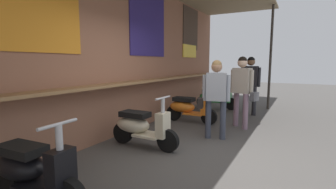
{
  "coord_description": "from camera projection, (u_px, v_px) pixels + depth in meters",
  "views": [
    {
      "loc": [
        -3.65,
        -1.47,
        1.55
      ],
      "look_at": [
        1.58,
        1.39,
        0.77
      ],
      "focal_mm": 26.03,
      "sensor_mm": 36.0,
      "label": 1
    }
  ],
  "objects": [
    {
      "name": "ground_plane",
      "position": [
        196.0,
        156.0,
        4.08
      ],
      "size": [
        33.91,
        33.91,
        0.0
      ],
      "primitive_type": "plane",
      "color": "#474442"
    },
    {
      "name": "shopper_with_handbag",
      "position": [
        242.0,
        85.0,
        5.74
      ],
      "size": [
        0.37,
        0.68,
        1.7
      ],
      "rotation": [
        0.0,
        0.0,
        -0.28
      ],
      "color": "gray",
      "rests_on": "ground_plane"
    },
    {
      "name": "scooter_green",
      "position": [
        214.0,
        97.0,
        8.26
      ],
      "size": [
        0.46,
        1.4,
        0.97
      ],
      "rotation": [
        0.0,
        0.0,
        -1.54
      ],
      "color": "#237533",
      "rests_on": "ground_plane"
    },
    {
      "name": "scooter_cream",
      "position": [
        140.0,
        126.0,
        4.49
      ],
      "size": [
        0.46,
        1.4,
        0.97
      ],
      "rotation": [
        0.0,
        0.0,
        -1.57
      ],
      "color": "beige",
      "rests_on": "ground_plane"
    },
    {
      "name": "shopper_browsing",
      "position": [
        250.0,
        79.0,
        7.26
      ],
      "size": [
        0.33,
        0.58,
        1.73
      ],
      "rotation": [
        0.0,
        0.0,
        3.05
      ],
      "color": "#232328",
      "rests_on": "ground_plane"
    },
    {
      "name": "scooter_black",
      "position": [
        30.0,
        169.0,
        2.67
      ],
      "size": [
        0.49,
        1.4,
        0.97
      ],
      "rotation": [
        0.0,
        0.0,
        -1.51
      ],
      "color": "black",
      "rests_on": "ground_plane"
    },
    {
      "name": "shopper_passing",
      "position": [
        215.0,
        92.0,
        4.9
      ],
      "size": [
        0.39,
        0.64,
        1.61
      ],
      "rotation": [
        0.0,
        0.0,
        3.41
      ],
      "color": "#383D4C",
      "rests_on": "ground_plane"
    },
    {
      "name": "scooter_orange",
      "position": [
        188.0,
        108.0,
        6.36
      ],
      "size": [
        0.46,
        1.4,
        0.97
      ],
      "rotation": [
        0.0,
        0.0,
        -1.58
      ],
      "color": "orange",
      "rests_on": "ground_plane"
    },
    {
      "name": "market_stall_facade",
      "position": [
        109.0,
        40.0,
        4.68
      ],
      "size": [
        12.11,
        2.79,
        3.51
      ],
      "color": "#8C5B44",
      "rests_on": "ground_plane"
    }
  ]
}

